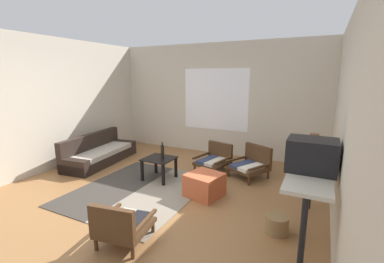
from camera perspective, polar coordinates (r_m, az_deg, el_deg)
name	(u,v)px	position (r m, az deg, el deg)	size (l,w,h in m)	color
ground_plane	(143,202)	(4.29, -10.69, -14.79)	(7.80, 7.80, 0.00)	olive
far_wall_with_window	(216,100)	(6.55, 5.32, 6.93)	(5.60, 0.13, 2.70)	beige
side_wall_right	(350,128)	(3.38, 31.06, 0.60)	(0.12, 6.60, 2.70)	beige
side_wall_left	(41,105)	(6.06, -29.95, 5.00)	(0.12, 6.60, 2.70)	beige
area_rug	(139,190)	(4.70, -11.42, -12.29)	(1.94, 2.32, 0.01)	#38332D
couch	(99,154)	(6.30, -19.54, -4.54)	(0.89, 1.90, 0.64)	black
coffee_table	(159,163)	(4.98, -7.16, -6.72)	(0.54, 0.52, 0.42)	black
armchair_by_window	(215,158)	(5.51, 4.95, -5.87)	(0.72, 0.75, 0.54)	#472D19
armchair_striped_foreground	(122,225)	(3.27, -15.05, -18.98)	(0.63, 0.66, 0.56)	#472D19
armchair_corner	(251,163)	(5.22, 12.73, -6.74)	(0.84, 0.84, 0.60)	#472D19
ottoman_orange	(204,185)	(4.35, 2.71, -11.51)	(0.52, 0.52, 0.37)	#BC5633
console_shelf	(310,175)	(3.42, 24.28, -8.63)	(0.46, 1.60, 0.87)	beige
crt_television	(312,155)	(3.24, 24.54, -4.65)	(0.52, 0.42, 0.37)	black
clay_vase	(313,150)	(3.72, 24.85, -3.59)	(0.23, 0.23, 0.33)	brown
glass_bottle	(162,151)	(4.94, -6.45, -4.26)	(0.06, 0.06, 0.30)	black
wicker_basket	(277,224)	(3.61, 17.91, -18.62)	(0.28, 0.28, 0.22)	olive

